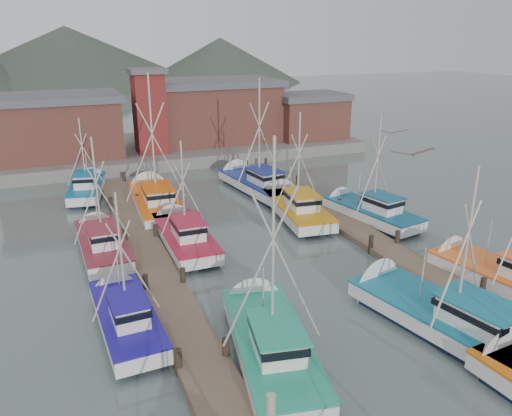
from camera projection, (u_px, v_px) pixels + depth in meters
name	position (u px, v px, depth m)	size (l,w,h in m)	color
ground	(327.00, 311.00, 24.76)	(260.00, 260.00, 0.00)	#4D5C5B
dock_left	(169.00, 297.00, 25.69)	(2.30, 46.00, 1.50)	brown
dock_right	(393.00, 253.00, 30.74)	(2.30, 46.00, 1.50)	brown
quay	(163.00, 149.00, 56.83)	(44.00, 16.00, 1.20)	gray
shed_left	(56.00, 125.00, 49.88)	(12.72, 8.48, 6.20)	brown
shed_center	(212.00, 110.00, 57.64)	(14.84, 9.54, 6.90)	brown
shed_right	(309.00, 115.00, 59.27)	(8.48, 6.36, 5.20)	brown
lookout_tower	(149.00, 111.00, 50.98)	(3.60, 3.60, 8.50)	maroon
distant_hills	(40.00, 88.00, 127.07)	(175.00, 140.00, 42.00)	#404A3D
boat_4	(268.00, 338.00, 21.37)	(4.55, 9.67, 10.39)	#101A36
boat_5	(439.00, 315.00, 23.10)	(5.30, 10.89, 9.00)	#101A36
boat_6	(125.00, 315.00, 23.13)	(3.03, 7.79, 7.38)	#101A36
boat_7	(501.00, 276.00, 26.84)	(4.38, 9.48, 9.79)	#101A36
boat_8	(183.00, 235.00, 32.38)	(3.15, 8.74, 7.70)	#101A36
boat_9	(294.00, 206.00, 37.65)	(4.05, 9.71, 8.69)	#101A36
boat_10	(102.00, 242.00, 31.17)	(3.35, 8.42, 8.12)	#101A36
boat_11	(366.00, 211.00, 36.68)	(4.15, 8.82, 8.56)	#101A36
boat_12	(155.00, 200.00, 39.17)	(4.55, 10.34, 11.38)	#101A36
boat_13	(255.00, 183.00, 43.62)	(4.30, 10.34, 10.57)	#101A36
boat_14	(88.00, 187.00, 42.46)	(3.86, 8.29, 7.24)	#101A36
gull_near	(413.00, 153.00, 15.53)	(1.55, 0.63, 0.24)	gray
gull_far	(394.00, 132.00, 24.75)	(1.53, 0.66, 0.24)	gray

